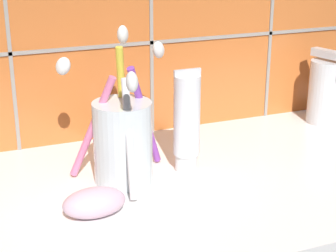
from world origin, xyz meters
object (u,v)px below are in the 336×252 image
at_px(sink_faucet, 330,89).
at_px(toothpaste_tube, 187,122).
at_px(toothbrush_cup, 123,138).
at_px(soap_bar, 94,203).

bearing_deg(sink_faucet, toothpaste_tube, -88.56).
xyz_separation_m(toothbrush_cup, soap_bar, (-0.06, -0.07, -0.04)).
bearing_deg(toothpaste_tube, toothbrush_cup, 179.33).
bearing_deg(sink_faucet, toothbrush_cup, -92.32).
height_order(sink_faucet, soap_bar, sink_faucet).
bearing_deg(toothbrush_cup, toothpaste_tube, -0.67).
relative_size(toothbrush_cup, sink_faucet, 1.56).
bearing_deg(toothpaste_tube, soap_bar, -152.38).
bearing_deg(soap_bar, sink_faucet, 20.25).
xyz_separation_m(toothpaste_tube, sink_faucet, (0.28, 0.08, -0.01)).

